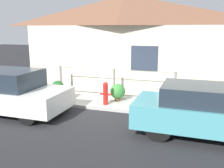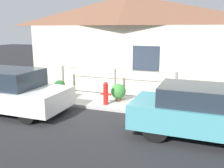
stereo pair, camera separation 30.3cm
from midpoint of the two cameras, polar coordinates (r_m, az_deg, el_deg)
The scene contains 10 objects.
ground_plane at distance 8.72m, azimuth -1.94°, elevation -6.01°, with size 60.00×60.00×0.00m, color #262628.
sidewalk at distance 9.51m, azimuth 0.09°, elevation -4.07°, with size 24.00×1.81×0.11m.
house at distance 11.41m, azimuth 4.34°, elevation 15.41°, with size 9.17×2.23×4.24m.
fence at distance 10.03m, azimuth 1.55°, elevation 0.75°, with size 4.90×0.10×1.11m.
car_left at distance 9.02m, azimuth -21.10°, elevation -1.54°, with size 3.79×1.78×1.45m.
car_right at distance 6.90m, azimuth 21.97°, elevation -5.96°, with size 3.92×1.72×1.36m.
fire_hydrant at distance 8.87m, azimuth -0.48°, elevation -2.01°, with size 0.41×0.18×0.83m.
potted_plant_near_hydrant at distance 9.40m, azimuth 2.39°, elevation -1.74°, with size 0.57×0.57×0.64m.
potted_plant_by_fence at distance 10.43m, azimuth -11.08°, elevation -0.61°, with size 0.48×0.48×0.60m.
potted_plant_corner at distance 9.19m, azimuth 21.91°, elevation -2.69°, with size 0.55×0.55×0.69m.
Camera 2 is at (3.23, -7.62, 2.77)m, focal length 40.00 mm.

